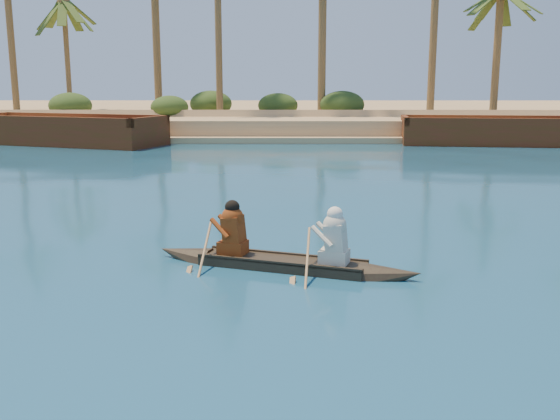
{
  "coord_description": "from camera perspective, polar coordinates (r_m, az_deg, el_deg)",
  "views": [
    {
      "loc": [
        6.91,
        -15.02,
        3.47
      ],
      "look_at": [
        6.82,
        -2.44,
        0.94
      ],
      "focal_mm": 40.0,
      "sensor_mm": 36.0,
      "label": 1
    }
  ],
  "objects": [
    {
      "name": "barge_mid",
      "position": [
        39.36,
        -19.16,
        6.74
      ],
      "size": [
        12.7,
        7.88,
        2.01
      ],
      "rotation": [
        0.0,
        0.0,
        -0.35
      ],
      "color": "maroon",
      "rests_on": "ground"
    },
    {
      "name": "ground",
      "position": [
        16.89,
        -23.74,
        -1.44
      ],
      "size": [
        160.0,
        160.0,
        0.0
      ],
      "primitive_type": "plane",
      "color": "navy",
      "rests_on": "ground"
    },
    {
      "name": "canoe",
      "position": [
        11.98,
        0.2,
        -4.05
      ],
      "size": [
        5.24,
        2.36,
        1.46
      ],
      "rotation": [
        0.0,
        0.0,
        -0.33
      ],
      "color": "#2F281A",
      "rests_on": "ground"
    },
    {
      "name": "palm_grove",
      "position": [
        50.69,
        -7.73,
        16.43
      ],
      "size": [
        110.0,
        14.0,
        16.0
      ],
      "primitive_type": null,
      "color": "#2F491A",
      "rests_on": "ground"
    },
    {
      "name": "sandy_embankment",
      "position": [
        62.36,
        -6.01,
        8.64
      ],
      "size": [
        150.0,
        51.0,
        1.5
      ],
      "color": "tan",
      "rests_on": "ground"
    },
    {
      "name": "shrub_cluster",
      "position": [
        47.08,
        -8.11,
        8.52
      ],
      "size": [
        100.0,
        6.0,
        2.4
      ],
      "primitive_type": null,
      "color": "#263D16",
      "rests_on": "ground"
    },
    {
      "name": "barge_right",
      "position": [
        39.25,
        19.51,
        6.66
      ],
      "size": [
        11.82,
        5.22,
        1.9
      ],
      "rotation": [
        0.0,
        0.0,
        -0.13
      ],
      "color": "maroon",
      "rests_on": "ground"
    }
  ]
}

